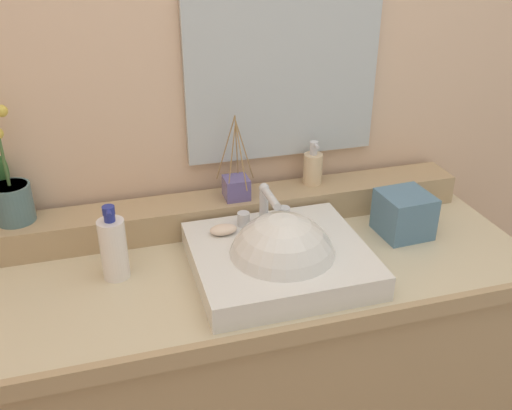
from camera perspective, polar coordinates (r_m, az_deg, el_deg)
wall_back at (r=1.61m, az=-5.32°, el=16.84°), size 3.04×0.20×2.75m
vanity_cabinet at (r=1.72m, az=-1.24°, el=-18.05°), size 1.48×0.57×0.88m
back_ledge at (r=1.59m, az=-3.33°, el=-0.62°), size 1.40×0.13×0.09m
sink_basin at (r=1.39m, az=2.53°, el=-5.88°), size 0.42×0.38×0.29m
soap_bar at (r=1.44m, az=-3.30°, el=-2.48°), size 0.07×0.04×0.02m
potted_plant at (r=1.55m, az=-23.44°, el=1.06°), size 0.11×0.12×0.36m
soap_dispenser at (r=1.64m, az=5.74°, el=3.80°), size 0.05×0.06×0.13m
reed_diffuser at (r=1.56m, az=-2.00°, el=1.87°), size 0.10×0.10×0.24m
lotion_bottle at (r=1.39m, az=-14.13°, el=-4.16°), size 0.06×0.07×0.19m
tissue_box at (r=1.59m, az=14.65°, el=-0.88°), size 0.14×0.14×0.12m
mirror at (r=1.58m, az=2.76°, el=12.85°), size 0.54×0.02×0.46m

